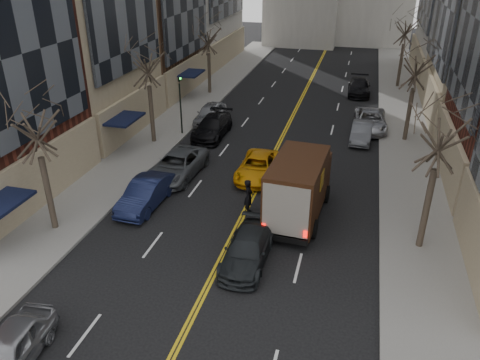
% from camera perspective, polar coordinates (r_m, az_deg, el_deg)
% --- Properties ---
extents(sidewalk_left, '(4.00, 66.00, 0.15)m').
position_cam_1_polar(sidewalk_left, '(40.72, -6.62, 8.25)').
color(sidewalk_left, slate).
rests_on(sidewalk_left, ground).
extents(sidewalk_right, '(4.00, 66.00, 0.15)m').
position_cam_1_polar(sidewalk_right, '(38.31, 19.55, 5.66)').
color(sidewalk_right, slate).
rests_on(sidewalk_right, ground).
extents(tree_lf_near, '(3.20, 3.20, 8.41)m').
position_cam_1_polar(tree_lf_near, '(23.00, -24.10, 7.69)').
color(tree_lf_near, '#382D23').
rests_on(tree_lf_near, sidewalk_left).
extents(tree_lf_mid, '(3.20, 3.20, 8.91)m').
position_cam_1_polar(tree_lf_mid, '(32.78, -11.38, 15.23)').
color(tree_lf_mid, '#382D23').
rests_on(tree_lf_mid, sidewalk_left).
extents(tree_lf_far, '(3.20, 3.20, 8.12)m').
position_cam_1_polar(tree_lf_far, '(44.76, -3.93, 17.88)').
color(tree_lf_far, '#382D23').
rests_on(tree_lf_far, sidewalk_left).
extents(tree_rt_near, '(3.20, 3.20, 8.71)m').
position_cam_1_polar(tree_rt_near, '(21.22, 23.73, 6.91)').
color(tree_rt_near, '#382D23').
rests_on(tree_rt_near, sidewalk_right).
extents(tree_rt_mid, '(3.20, 3.20, 8.32)m').
position_cam_1_polar(tree_rt_mid, '(34.75, 20.94, 13.95)').
color(tree_rt_mid, '#382D23').
rests_on(tree_rt_mid, sidewalk_right).
extents(tree_rt_far, '(3.20, 3.20, 9.11)m').
position_cam_1_polar(tree_rt_far, '(49.43, 19.77, 18.15)').
color(tree_rt_far, '#382D23').
rests_on(tree_rt_far, sidewalk_right).
extents(traffic_signal, '(0.29, 0.26, 4.70)m').
position_cam_1_polar(traffic_signal, '(34.90, -7.30, 9.80)').
color(traffic_signal, black).
rests_on(traffic_signal, sidewalk_left).
extents(ups_truck, '(2.91, 6.48, 3.47)m').
position_cam_1_polar(ups_truck, '(24.15, 7.19, -0.86)').
color(ups_truck, black).
rests_on(ups_truck, ground).
extents(observer_sedan, '(1.86, 4.56, 1.32)m').
position_cam_1_polar(observer_sedan, '(21.13, 0.89, -8.48)').
color(observer_sedan, black).
rests_on(observer_sedan, ground).
extents(taxi, '(2.22, 4.78, 1.32)m').
position_cam_1_polar(taxi, '(28.76, 2.17, 1.64)').
color(taxi, orange).
rests_on(taxi, ground).
extents(pedestrian, '(0.54, 0.76, 1.94)m').
position_cam_1_polar(pedestrian, '(24.68, 1.07, -2.04)').
color(pedestrian, black).
rests_on(pedestrian, ground).
extents(parked_lf_a, '(2.04, 4.24, 1.39)m').
position_cam_1_polar(parked_lf_a, '(18.37, -26.31, -18.11)').
color(parked_lf_a, '#96989D').
rests_on(parked_lf_a, ground).
extents(parked_lf_b, '(1.74, 4.60, 1.50)m').
position_cam_1_polar(parked_lf_b, '(25.94, -11.46, -1.66)').
color(parked_lf_b, '#121839').
rests_on(parked_lf_b, ground).
extents(parked_lf_c, '(2.74, 5.46, 1.48)m').
position_cam_1_polar(parked_lf_c, '(29.03, -7.64, 1.82)').
color(parked_lf_c, '#515459').
rests_on(parked_lf_c, ground).
extents(parked_lf_d, '(2.12, 5.17, 1.50)m').
position_cam_1_polar(parked_lf_d, '(35.10, -3.39, 6.50)').
color(parked_lf_d, black).
rests_on(parked_lf_d, ground).
extents(parked_lf_e, '(1.86, 4.49, 1.52)m').
position_cam_1_polar(parked_lf_e, '(37.95, -3.65, 8.08)').
color(parked_lf_e, '#A8ABB0').
rests_on(parked_lf_e, ground).
extents(parked_rt_a, '(1.58, 4.11, 1.33)m').
position_cam_1_polar(parked_rt_a, '(35.34, 14.60, 5.67)').
color(parked_rt_a, '#51545A').
rests_on(parked_rt_a, ground).
extents(parked_rt_b, '(2.67, 5.36, 1.46)m').
position_cam_1_polar(parked_rt_b, '(37.87, 15.60, 7.05)').
color(parked_rt_b, '#B5B7BD').
rests_on(parked_rt_b, ground).
extents(parked_rt_c, '(2.21, 5.08, 1.45)m').
position_cam_1_polar(parked_rt_c, '(47.03, 14.32, 10.96)').
color(parked_rt_c, black).
rests_on(parked_rt_c, ground).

